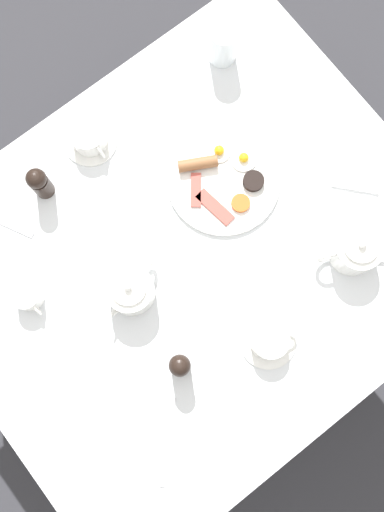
# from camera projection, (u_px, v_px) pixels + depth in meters

# --- Properties ---
(ground_plane) EXTENTS (8.00, 8.00, 0.00)m
(ground_plane) POSITION_uv_depth(u_px,v_px,m) (192.00, 293.00, 2.21)
(ground_plane) COLOR #333338
(table) EXTENTS (1.04, 1.21, 0.75)m
(table) POSITION_uv_depth(u_px,v_px,m) (192.00, 262.00, 1.54)
(table) COLOR silver
(table) RESTS_ON ground_plane
(breakfast_plate) EXTENTS (0.29, 0.29, 0.04)m
(breakfast_plate) POSITION_uv_depth(u_px,v_px,m) (223.00, 179.00, 1.50)
(breakfast_plate) COLOR white
(breakfast_plate) RESTS_ON table
(teapot_near) EXTENTS (0.11, 0.19, 0.12)m
(teapot_near) POSITION_uv_depth(u_px,v_px,m) (131.00, 290.00, 1.41)
(teapot_near) COLOR white
(teapot_near) RESTS_ON table
(teapot_far) EXTENTS (0.11, 0.19, 0.12)m
(teapot_far) POSITION_uv_depth(u_px,v_px,m) (355.00, 250.00, 1.43)
(teapot_far) COLOR white
(teapot_far) RESTS_ON table
(teacup_with_saucer_left) EXTENTS (0.14, 0.14, 0.06)m
(teacup_with_saucer_left) POSITION_uv_depth(u_px,v_px,m) (270.00, 341.00, 1.41)
(teacup_with_saucer_left) COLOR white
(teacup_with_saucer_left) RESTS_ON table
(teacup_with_saucer_right) EXTENTS (0.14, 0.14, 0.06)m
(teacup_with_saucer_right) POSITION_uv_depth(u_px,v_px,m) (89.00, 138.00, 1.50)
(teacup_with_saucer_right) COLOR white
(teacup_with_saucer_right) RESTS_ON table
(water_glass_tall) EXTENTS (0.07, 0.07, 0.12)m
(water_glass_tall) POSITION_uv_depth(u_px,v_px,m) (223.00, 45.00, 1.51)
(water_glass_tall) COLOR white
(water_glass_tall) RESTS_ON table
(creamer_jug) EXTENTS (0.09, 0.07, 0.06)m
(creamer_jug) POSITION_uv_depth(u_px,v_px,m) (28.00, 297.00, 1.43)
(creamer_jug) COLOR white
(creamer_jug) RESTS_ON table
(pepper_grinder) EXTENTS (0.05, 0.05, 0.12)m
(pepper_grinder) POSITION_uv_depth(u_px,v_px,m) (180.00, 366.00, 1.37)
(pepper_grinder) COLOR black
(pepper_grinder) RESTS_ON table
(salt_grinder) EXTENTS (0.05, 0.05, 0.12)m
(salt_grinder) POSITION_uv_depth(u_px,v_px,m) (39.00, 183.00, 1.44)
(salt_grinder) COLOR black
(salt_grinder) RESTS_ON table
(napkin_folded) EXTENTS (0.18, 0.19, 0.01)m
(napkin_folded) POSITION_uv_depth(u_px,v_px,m) (359.00, 164.00, 1.51)
(napkin_folded) COLOR white
(napkin_folded) RESTS_ON table
(fork_by_plate) EXTENTS (0.15, 0.09, 0.00)m
(fork_by_plate) POSITION_uv_depth(u_px,v_px,m) (3.00, 222.00, 1.49)
(fork_by_plate) COLOR silver
(fork_by_plate) RESTS_ON table
(knife_by_plate) EXTENTS (0.15, 0.15, 0.00)m
(knife_by_plate) POSITION_uv_depth(u_px,v_px,m) (168.00, 442.00, 1.39)
(knife_by_plate) COLOR silver
(knife_by_plate) RESTS_ON table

